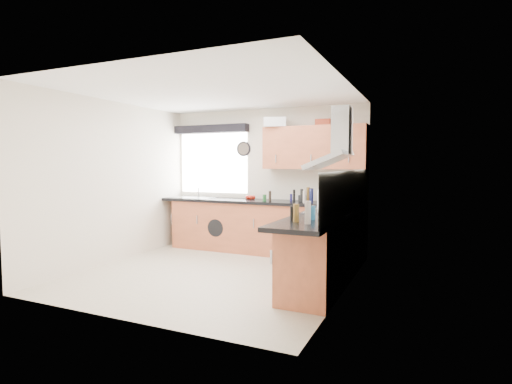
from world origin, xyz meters
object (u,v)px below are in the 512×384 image
at_px(extractor_hood, 335,145).
at_px(upper_cabinets, 314,148).
at_px(oven, 326,249).
at_px(washing_machine, 224,226).

distance_m(extractor_hood, upper_cabinets, 1.48).
height_order(oven, upper_cabinets, upper_cabinets).
distance_m(oven, upper_cabinets, 1.99).
xyz_separation_m(oven, upper_cabinets, (-0.55, 1.32, 1.38)).
bearing_deg(upper_cabinets, extractor_hood, -63.87).
height_order(oven, extractor_hood, extractor_hood).
bearing_deg(washing_machine, oven, -28.64).
relative_size(oven, extractor_hood, 1.09).
bearing_deg(upper_cabinets, washing_machine, -176.34).
distance_m(extractor_hood, washing_machine, 2.92).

